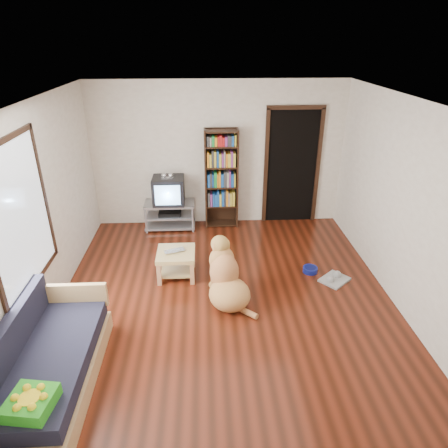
{
  "coord_description": "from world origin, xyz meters",
  "views": [
    {
      "loc": [
        -0.26,
        -4.48,
        3.27
      ],
      "look_at": [
        0.0,
        0.47,
        0.9
      ],
      "focal_mm": 32.0,
      "sensor_mm": 36.0,
      "label": 1
    }
  ],
  "objects_px": {
    "dog_bowl": "(310,270)",
    "grey_rag": "(334,280)",
    "green_cushion": "(31,403)",
    "tv_stand": "(170,214)",
    "sofa": "(48,364)",
    "crt_tv": "(169,190)",
    "dog": "(226,279)",
    "bookshelf": "(221,174)",
    "coffee_table": "(176,259)",
    "laptop": "(176,252)"
  },
  "relations": [
    {
      "from": "dog_bowl",
      "to": "grey_rag",
      "type": "bearing_deg",
      "value": -39.81
    },
    {
      "from": "green_cushion",
      "to": "tv_stand",
      "type": "height_order",
      "value": "green_cushion"
    },
    {
      "from": "green_cushion",
      "to": "sofa",
      "type": "height_order",
      "value": "sofa"
    },
    {
      "from": "crt_tv",
      "to": "tv_stand",
      "type": "bearing_deg",
      "value": -90.0
    },
    {
      "from": "tv_stand",
      "to": "sofa",
      "type": "relative_size",
      "value": 0.5
    },
    {
      "from": "crt_tv",
      "to": "dog",
      "type": "xyz_separation_m",
      "value": [
        0.9,
        -2.28,
        -0.42
      ]
    },
    {
      "from": "dog_bowl",
      "to": "tv_stand",
      "type": "xyz_separation_m",
      "value": [
        -2.22,
        1.66,
        0.23
      ]
    },
    {
      "from": "dog",
      "to": "bookshelf",
      "type": "bearing_deg",
      "value": 88.82
    },
    {
      "from": "tv_stand",
      "to": "sofa",
      "type": "xyz_separation_m",
      "value": [
        -0.97,
        -3.63,
        -0.01
      ]
    },
    {
      "from": "dog",
      "to": "grey_rag",
      "type": "bearing_deg",
      "value": 12.23
    },
    {
      "from": "sofa",
      "to": "coffee_table",
      "type": "distance_m",
      "value": 2.31
    },
    {
      "from": "bookshelf",
      "to": "tv_stand",
      "type": "bearing_deg",
      "value": -174.37
    },
    {
      "from": "laptop",
      "to": "bookshelf",
      "type": "distance_m",
      "value": 2.01
    },
    {
      "from": "green_cushion",
      "to": "dog_bowl",
      "type": "relative_size",
      "value": 1.66
    },
    {
      "from": "coffee_table",
      "to": "crt_tv",
      "type": "bearing_deg",
      "value": 96.96
    },
    {
      "from": "green_cushion",
      "to": "coffee_table",
      "type": "relative_size",
      "value": 0.66
    },
    {
      "from": "crt_tv",
      "to": "coffee_table",
      "type": "bearing_deg",
      "value": -83.04
    },
    {
      "from": "tv_stand",
      "to": "coffee_table",
      "type": "xyz_separation_m",
      "value": [
        0.2,
        -1.64,
        0.01
      ]
    },
    {
      "from": "sofa",
      "to": "dog",
      "type": "height_order",
      "value": "dog"
    },
    {
      "from": "laptop",
      "to": "dog",
      "type": "xyz_separation_m",
      "value": [
        0.7,
        -0.58,
        -0.09
      ]
    },
    {
      "from": "green_cushion",
      "to": "bookshelf",
      "type": "bearing_deg",
      "value": 76.49
    },
    {
      "from": "coffee_table",
      "to": "bookshelf",
      "type": "bearing_deg",
      "value": 66.75
    },
    {
      "from": "green_cushion",
      "to": "laptop",
      "type": "relative_size",
      "value": 1.22
    },
    {
      "from": "sofa",
      "to": "coffee_table",
      "type": "height_order",
      "value": "sofa"
    },
    {
      "from": "dog",
      "to": "dog_bowl",
      "type": "bearing_deg",
      "value": 24.54
    },
    {
      "from": "laptop",
      "to": "dog",
      "type": "distance_m",
      "value": 0.91
    },
    {
      "from": "dog_bowl",
      "to": "coffee_table",
      "type": "height_order",
      "value": "coffee_table"
    },
    {
      "from": "dog_bowl",
      "to": "dog",
      "type": "xyz_separation_m",
      "value": [
        -1.31,
        -0.6,
        0.28
      ]
    },
    {
      "from": "green_cushion",
      "to": "dog",
      "type": "xyz_separation_m",
      "value": [
        1.75,
        2.03,
        -0.16
      ]
    },
    {
      "from": "laptop",
      "to": "sofa",
      "type": "xyz_separation_m",
      "value": [
        -1.18,
        -1.96,
        -0.15
      ]
    },
    {
      "from": "grey_rag",
      "to": "tv_stand",
      "type": "height_order",
      "value": "tv_stand"
    },
    {
      "from": "dog_bowl",
      "to": "bookshelf",
      "type": "distance_m",
      "value": 2.36
    },
    {
      "from": "bookshelf",
      "to": "coffee_table",
      "type": "height_order",
      "value": "bookshelf"
    },
    {
      "from": "coffee_table",
      "to": "dog",
      "type": "height_order",
      "value": "dog"
    },
    {
      "from": "green_cushion",
      "to": "grey_rag",
      "type": "bearing_deg",
      "value": 44.1
    },
    {
      "from": "laptop",
      "to": "tv_stand",
      "type": "relative_size",
      "value": 0.33
    },
    {
      "from": "crt_tv",
      "to": "sofa",
      "type": "distance_m",
      "value": 3.81
    },
    {
      "from": "crt_tv",
      "to": "sofa",
      "type": "bearing_deg",
      "value": -104.93
    },
    {
      "from": "dog_bowl",
      "to": "bookshelf",
      "type": "bearing_deg",
      "value": 125.83
    },
    {
      "from": "grey_rag",
      "to": "coffee_table",
      "type": "bearing_deg",
      "value": 173.48
    },
    {
      "from": "grey_rag",
      "to": "bookshelf",
      "type": "distance_m",
      "value": 2.73
    },
    {
      "from": "laptop",
      "to": "dog",
      "type": "bearing_deg",
      "value": -61.4
    },
    {
      "from": "laptop",
      "to": "crt_tv",
      "type": "bearing_deg",
      "value": 75.34
    },
    {
      "from": "tv_stand",
      "to": "crt_tv",
      "type": "distance_m",
      "value": 0.47
    },
    {
      "from": "tv_stand",
      "to": "sofa",
      "type": "height_order",
      "value": "sofa"
    },
    {
      "from": "coffee_table",
      "to": "dog",
      "type": "distance_m",
      "value": 0.93
    },
    {
      "from": "dog_bowl",
      "to": "bookshelf",
      "type": "xyz_separation_m",
      "value": [
        -1.27,
        1.75,
        0.96
      ]
    },
    {
      "from": "green_cushion",
      "to": "crt_tv",
      "type": "xyz_separation_m",
      "value": [
        0.85,
        4.31,
        0.26
      ]
    },
    {
      "from": "bookshelf",
      "to": "laptop",
      "type": "bearing_deg",
      "value": -112.89
    },
    {
      "from": "green_cushion",
      "to": "dog",
      "type": "distance_m",
      "value": 2.69
    }
  ]
}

